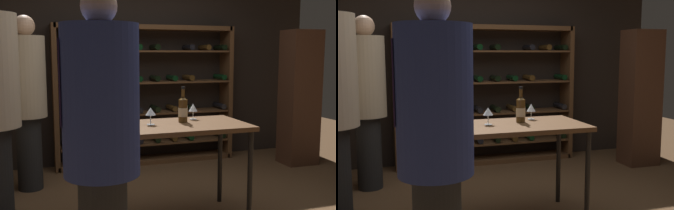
% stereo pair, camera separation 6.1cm
% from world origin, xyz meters
% --- Properties ---
extents(back_wall, '(5.36, 0.10, 2.88)m').
position_xyz_m(back_wall, '(0.00, 2.09, 1.44)').
color(back_wall, black).
rests_on(back_wall, ground).
extents(wine_rack, '(2.42, 0.32, 1.84)m').
position_xyz_m(wine_rack, '(0.18, 1.88, 0.92)').
color(wine_rack, brown).
rests_on(wine_rack, ground).
extents(tasting_table, '(1.37, 0.69, 0.87)m').
position_xyz_m(tasting_table, '(-0.15, -0.07, 0.78)').
color(tasting_table, brown).
rests_on(tasting_table, ground).
extents(person_guest_khaki, '(0.41, 0.41, 1.87)m').
position_xyz_m(person_guest_khaki, '(-1.31, 1.22, 1.04)').
color(person_guest_khaki, black).
rests_on(person_guest_khaki, ground).
extents(person_bystander_dark_jacket, '(0.45, 0.44, 1.83)m').
position_xyz_m(person_bystander_dark_jacket, '(-0.89, -1.07, 1.01)').
color(person_bystander_dark_jacket, '#282828').
rests_on(person_bystander_dark_jacket, ground).
extents(display_cabinet, '(0.44, 0.36, 1.78)m').
position_xyz_m(display_cabinet, '(2.11, 1.19, 0.89)').
color(display_cabinet, '#4C2D1E').
rests_on(display_cabinet, ground).
extents(wine_bottle_green_slim, '(0.08, 0.08, 0.32)m').
position_xyz_m(wine_bottle_green_slim, '(0.01, 0.01, 0.98)').
color(wine_bottle_green_slim, '#4C3314').
rests_on(wine_bottle_green_slim, tasting_table).
extents(wine_bottle_red_label, '(0.08, 0.08, 0.38)m').
position_xyz_m(wine_bottle_red_label, '(-0.55, -0.08, 1.01)').
color(wine_bottle_red_label, black).
rests_on(wine_bottle_red_label, tasting_table).
extents(wine_glass_stemmed_left, '(0.08, 0.08, 0.15)m').
position_xyz_m(wine_glass_stemmed_left, '(0.15, 0.12, 0.97)').
color(wine_glass_stemmed_left, silver).
rests_on(wine_glass_stemmed_left, tasting_table).
extents(wine_glass_stemmed_center, '(0.09, 0.09, 0.15)m').
position_xyz_m(wine_glass_stemmed_center, '(-0.30, -0.03, 0.98)').
color(wine_glass_stemmed_center, silver).
rests_on(wine_glass_stemmed_center, tasting_table).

